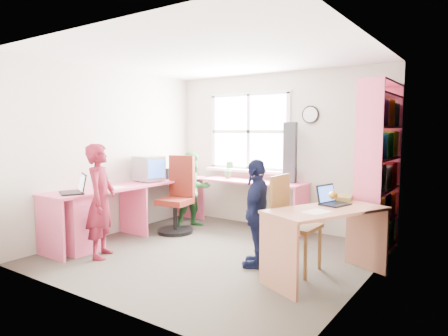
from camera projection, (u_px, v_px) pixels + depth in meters
name	position (u px, v px, depth m)	size (l,w,h in m)	color
room	(218.00, 155.00, 4.88)	(3.64, 3.44, 2.44)	#453F36
l_desk	(122.00, 210.00, 5.38)	(2.38, 2.95, 0.75)	#FF658D
right_desk	(326.00, 228.00, 4.05)	(1.06, 1.40, 0.74)	tan
bookshelf	(379.00, 173.00, 4.86)	(0.30, 1.02, 2.10)	#FF658D
swivel_chair	(178.00, 199.00, 5.97)	(0.61, 0.61, 1.14)	black
wooden_chair	(290.00, 219.00, 4.34)	(0.45, 0.45, 1.04)	olive
crt_monitor	(149.00, 169.00, 6.03)	(0.44, 0.40, 0.38)	#98999C
laptop_left	(76.00, 189.00, 4.92)	(0.45, 0.42, 0.24)	black
laptop_right	(331.00, 200.00, 4.26)	(0.32, 0.36, 0.21)	black
speaker_a	(147.00, 176.00, 5.91)	(0.10, 0.10, 0.20)	black
speaker_b	(168.00, 174.00, 6.31)	(0.09, 0.09, 0.17)	black
cd_tower	(290.00, 153.00, 5.87)	(0.21, 0.19, 0.89)	black
game_box	(339.00, 198.00, 4.51)	(0.32, 0.32, 0.06)	red
paper_a	(113.00, 188.00, 5.38)	(0.22, 0.30, 0.00)	white
paper_b	(316.00, 212.00, 3.87)	(0.26, 0.32, 0.00)	white
potted_plant	(229.00, 170.00, 6.39)	(0.16, 0.13, 0.28)	#317B35
person_red	(101.00, 201.00, 4.77)	(0.50, 0.33, 1.37)	maroon
person_green	(194.00, 190.00, 6.26)	(0.57, 0.45, 1.18)	#307838
person_navy	(257.00, 213.00, 4.45)	(0.71, 0.29, 1.21)	#121738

